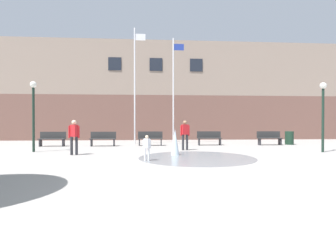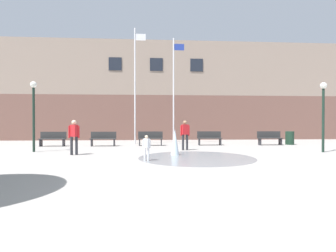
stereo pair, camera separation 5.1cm
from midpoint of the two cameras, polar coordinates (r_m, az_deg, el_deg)
ground_plane at (r=6.19m, az=1.20°, el=-12.92°), size 100.00×100.00×0.00m
library_building at (r=25.75m, az=-2.65°, el=7.01°), size 36.00×6.05×8.64m
splash_fountain at (r=11.49m, az=3.94°, el=-5.15°), size 4.87×4.87×1.19m
park_bench_far_left at (r=17.98m, az=-23.73°, el=-2.53°), size 1.60×0.44×0.91m
park_bench_left_of_flagpoles at (r=17.08m, az=-13.83°, el=-2.66°), size 1.60×0.44×0.91m
park_bench_under_left_flagpole at (r=17.01m, az=-3.75°, el=-2.66°), size 1.60×0.44×0.91m
park_bench_under_right_flagpole at (r=17.49m, az=9.11°, el=-2.57°), size 1.60×0.44×0.91m
park_bench_far_right at (r=18.65m, az=21.32°, el=-2.41°), size 1.60×0.44×0.91m
adult_in_red at (r=12.66m, az=-19.68°, el=-1.75°), size 0.50×0.35×1.59m
child_with_pink_shirt at (r=10.14m, az=-4.56°, el=-4.31°), size 0.31×0.23×0.99m
teen_by_trashcan at (r=14.08m, az=3.83°, el=-1.48°), size 0.50×0.29×1.59m
flagpole_left at (r=18.67m, az=-7.04°, el=9.37°), size 0.80×0.10×8.09m
flagpole_right at (r=18.67m, az=1.39°, el=8.36°), size 0.80×0.10×7.45m
lamp_post_left_lane at (r=14.86m, az=-27.12°, el=4.03°), size 0.32×0.32×3.56m
lamp_post_right_lane at (r=15.22m, az=30.80°, el=3.77°), size 0.32×0.32×3.48m
trash_can at (r=19.57m, az=25.04°, el=-2.37°), size 0.56×0.56×0.90m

